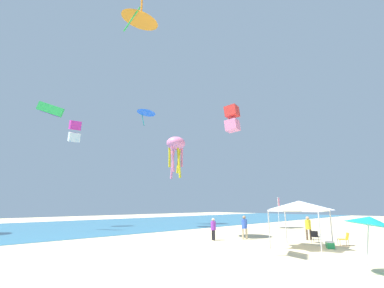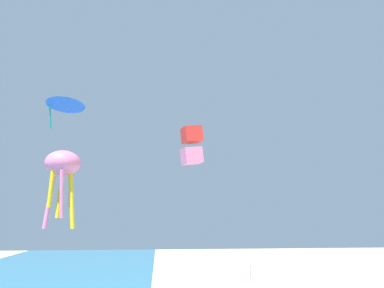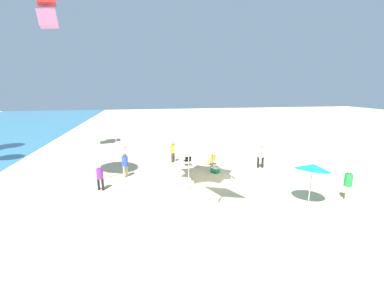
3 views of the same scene
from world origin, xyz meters
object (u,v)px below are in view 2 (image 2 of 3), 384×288
kite_box_red (192,145)px  kite_octopus_pink (63,167)px  kite_delta_blue (66,102)px  banner_flag (251,282)px

kite_box_red → kite_octopus_pink: (0.02, 9.85, -1.86)m
kite_delta_blue → kite_octopus_pink: kite_delta_blue is taller
kite_delta_blue → kite_box_red: (6.37, -8.23, -1.32)m
banner_flag → kite_delta_blue: kite_delta_blue is taller
banner_flag → kite_octopus_pink: 16.96m
kite_delta_blue → kite_box_red: 10.49m
banner_flag → kite_delta_blue: 19.02m
kite_delta_blue → kite_box_red: bearing=46.3°
banner_flag → kite_delta_blue: size_ratio=1.28×
kite_delta_blue → kite_box_red: kite_delta_blue is taller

